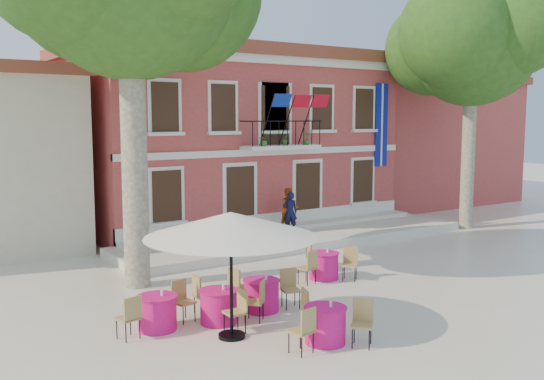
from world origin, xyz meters
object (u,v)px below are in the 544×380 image
(pedestrian_orange, at_px, (289,209))
(cafe_table_3, at_px, (261,294))
(plane_tree_east, at_px, (472,43))
(pedestrian_navy, at_px, (290,212))
(patio_umbrella, at_px, (231,225))
(cafe_table_2, at_px, (219,305))
(cafe_table_0, at_px, (157,311))
(cafe_table_4, at_px, (324,264))
(cafe_table_1, at_px, (325,323))

(pedestrian_orange, distance_m, cafe_table_3, 8.97)
(plane_tree_east, distance_m, pedestrian_navy, 10.28)
(patio_umbrella, xyz_separation_m, cafe_table_3, (1.48, 1.14, -1.99))
(pedestrian_orange, distance_m, cafe_table_2, 9.95)
(cafe_table_2, xyz_separation_m, cafe_table_3, (1.27, 0.18, 0.01))
(cafe_table_0, xyz_separation_m, cafe_table_3, (2.61, -0.17, 0.01))
(pedestrian_orange, bearing_deg, cafe_table_0, -141.76)
(pedestrian_orange, bearing_deg, plane_tree_east, -18.49)
(patio_umbrella, relative_size, cafe_table_4, 1.98)
(cafe_table_2, bearing_deg, cafe_table_1, -61.94)
(patio_umbrella, xyz_separation_m, cafe_table_4, (4.56, 2.60, -1.99))
(patio_umbrella, xyz_separation_m, cafe_table_0, (-1.13, 1.30, -2.00))
(pedestrian_orange, height_order, cafe_table_0, pedestrian_orange)
(patio_umbrella, distance_m, cafe_table_4, 5.62)
(plane_tree_east, height_order, cafe_table_4, plane_tree_east)
(plane_tree_east, height_order, cafe_table_3, plane_tree_east)
(patio_umbrella, bearing_deg, cafe_table_1, -43.10)
(pedestrian_orange, height_order, cafe_table_1, pedestrian_orange)
(patio_umbrella, distance_m, cafe_table_1, 2.81)
(pedestrian_orange, relative_size, cafe_table_2, 0.86)
(pedestrian_navy, distance_m, cafe_table_1, 10.70)
(pedestrian_navy, distance_m, cafe_table_0, 10.41)
(plane_tree_east, xyz_separation_m, cafe_table_3, (-13.14, -4.50, -7.24))
(cafe_table_0, xyz_separation_m, cafe_table_2, (1.34, -0.34, 0.00))
(cafe_table_3, bearing_deg, pedestrian_navy, 50.02)
(plane_tree_east, relative_size, cafe_table_2, 5.37)
(cafe_table_0, bearing_deg, plane_tree_east, 15.40)
(pedestrian_orange, xyz_separation_m, cafe_table_2, (-6.98, -7.06, -0.71))
(cafe_table_3, relative_size, cafe_table_4, 0.99)
(pedestrian_navy, bearing_deg, patio_umbrella, 69.76)
(plane_tree_east, bearing_deg, cafe_table_1, -152.03)
(patio_umbrella, height_order, cafe_table_0, patio_umbrella)
(cafe_table_0, height_order, cafe_table_1, same)
(patio_umbrella, height_order, cafe_table_3, patio_umbrella)
(pedestrian_navy, relative_size, cafe_table_3, 0.85)
(plane_tree_east, distance_m, cafe_table_3, 15.66)
(patio_umbrella, xyz_separation_m, cafe_table_1, (1.45, -1.35, -1.99))
(cafe_table_1, xyz_separation_m, cafe_table_3, (0.03, 2.49, 0.00))
(pedestrian_orange, xyz_separation_m, cafe_table_4, (-2.63, -5.42, -0.70))
(pedestrian_orange, bearing_deg, patio_umbrella, -132.56)
(plane_tree_east, distance_m, cafe_table_4, 12.76)
(pedestrian_orange, relative_size, cafe_table_0, 0.84)
(cafe_table_3, bearing_deg, pedestrian_orange, 50.34)
(pedestrian_navy, bearing_deg, cafe_table_1, 80.46)
(pedestrian_orange, distance_m, cafe_table_4, 6.07)
(cafe_table_4, bearing_deg, patio_umbrella, -150.31)
(cafe_table_2, bearing_deg, pedestrian_orange, 45.35)
(cafe_table_0, relative_size, cafe_table_2, 1.02)
(cafe_table_1, bearing_deg, patio_umbrella, 136.90)
(pedestrian_orange, bearing_deg, cafe_table_4, -116.57)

